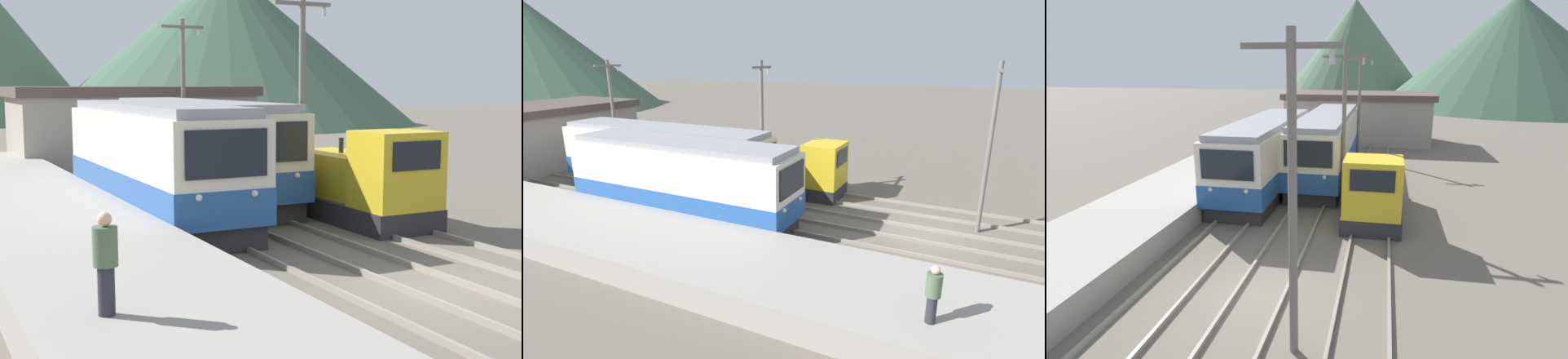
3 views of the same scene
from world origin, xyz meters
TOP-DOWN VIEW (x-y plane):
  - ground_plane at (0.00, 0.00)m, footprint 200.00×200.00m
  - platform_left at (-6.25, 0.00)m, footprint 4.50×54.00m
  - track_left at (-2.60, 0.00)m, footprint 1.54×60.00m
  - track_center at (0.20, 0.00)m, footprint 1.54×60.00m
  - track_right at (3.20, 0.00)m, footprint 1.54×60.00m
  - commuter_train_left at (-2.60, 10.43)m, footprint 2.84×11.35m
  - commuter_train_center at (0.20, 13.94)m, footprint 2.84×12.90m
  - shunting_locomotive at (3.20, 7.24)m, footprint 2.40×5.98m
  - catenary_mast_near at (1.71, -2.16)m, footprint 2.00×0.20m
  - catenary_mast_mid at (1.71, 8.55)m, footprint 2.00×0.20m
  - catenary_mast_far at (1.71, 19.27)m, footprint 2.00×0.20m
  - person_on_platform at (-7.27, -1.18)m, footprint 0.38×0.38m
  - station_building at (1.26, 26.00)m, footprint 12.60×6.30m

SIDE VIEW (x-z plane):
  - ground_plane at x=0.00m, z-range 0.00..0.00m
  - track_left at x=-2.60m, z-range 0.00..0.14m
  - track_center at x=0.20m, z-range 0.00..0.14m
  - track_right at x=3.20m, z-range 0.00..0.14m
  - platform_left at x=-6.25m, z-range 0.00..0.92m
  - shunting_locomotive at x=3.20m, z-range -0.29..2.71m
  - commuter_train_center at x=0.20m, z-range -0.14..3.61m
  - commuter_train_left at x=-2.60m, z-range -0.14..3.62m
  - person_on_platform at x=-7.27m, z-range 0.99..2.57m
  - station_building at x=1.26m, z-range 0.02..4.23m
  - catenary_mast_near at x=1.71m, z-range 0.32..7.55m
  - catenary_mast_mid at x=1.71m, z-range 0.32..7.55m
  - catenary_mast_far at x=1.71m, z-range 0.32..7.55m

